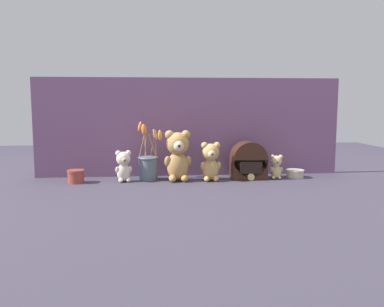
{
  "coord_description": "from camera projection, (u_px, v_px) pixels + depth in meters",
  "views": [
    {
      "loc": [
        -0.21,
        -2.23,
        0.44
      ],
      "look_at": [
        0.0,
        0.02,
        0.15
      ],
      "focal_mm": 38.0,
      "sensor_mm": 36.0,
      "label": 1
    }
  ],
  "objects": [
    {
      "name": "ground_plane",
      "position": [
        192.0,
        180.0,
        2.28
      ],
      "size": [
        4.0,
        4.0,
        0.0
      ],
      "primitive_type": "plane",
      "color": "#3D3847"
    },
    {
      "name": "backdrop_wall",
      "position": [
        190.0,
        127.0,
        2.41
      ],
      "size": [
        1.81,
        0.02,
        0.58
      ],
      "color": "#704C70",
      "rests_on": "ground"
    },
    {
      "name": "teddy_bear_large",
      "position": [
        178.0,
        155.0,
        2.25
      ],
      "size": [
        0.15,
        0.14,
        0.28
      ],
      "color": "tan",
      "rests_on": "ground"
    },
    {
      "name": "teddy_bear_medium",
      "position": [
        211.0,
        161.0,
        2.25
      ],
      "size": [
        0.12,
        0.11,
        0.22
      ],
      "color": "tan",
      "rests_on": "ground"
    },
    {
      "name": "teddy_bear_small",
      "position": [
        124.0,
        165.0,
        2.23
      ],
      "size": [
        0.1,
        0.09,
        0.17
      ],
      "color": "beige",
      "rests_on": "ground"
    },
    {
      "name": "teddy_bear_tiny",
      "position": [
        276.0,
        166.0,
        2.32
      ],
      "size": [
        0.08,
        0.07,
        0.14
      ],
      "color": "#DBBC84",
      "rests_on": "ground"
    },
    {
      "name": "flower_vase",
      "position": [
        148.0,
        164.0,
        2.28
      ],
      "size": [
        0.15,
        0.15,
        0.33
      ],
      "color": "slate",
      "rests_on": "ground"
    },
    {
      "name": "vintage_radio",
      "position": [
        248.0,
        162.0,
        2.32
      ],
      "size": [
        0.2,
        0.14,
        0.21
      ],
      "color": "#381E14",
      "rests_on": "ground"
    },
    {
      "name": "decorative_tin_tall",
      "position": [
        295.0,
        174.0,
        2.36
      ],
      "size": [
        0.1,
        0.1,
        0.05
      ],
      "color": "beige",
      "rests_on": "ground"
    },
    {
      "name": "decorative_tin_short",
      "position": [
        76.0,
        176.0,
        2.2
      ],
      "size": [
        0.09,
        0.09,
        0.07
      ],
      "color": "#993D33",
      "rests_on": "ground"
    }
  ]
}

